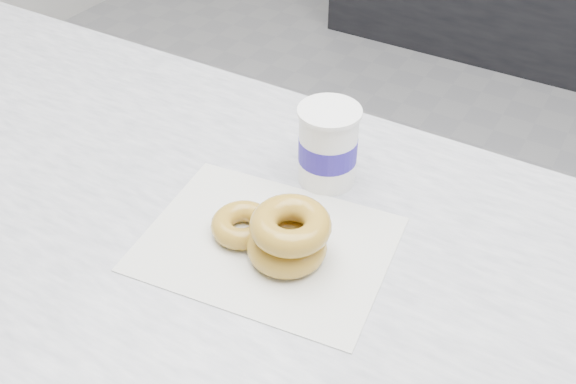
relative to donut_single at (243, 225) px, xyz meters
name	(u,v)px	position (x,y,z in m)	size (l,w,h in m)	color
ground	(411,355)	(0.13, 0.60, -0.92)	(5.00, 5.00, 0.00)	gray
wax_paper	(267,244)	(0.04, 0.00, -0.02)	(0.34, 0.26, 0.00)	silver
donut_single	(243,225)	(0.00, 0.00, 0.00)	(0.09, 0.09, 0.03)	#B88F32
donut_stack	(289,236)	(0.08, -0.01, 0.02)	(0.15, 0.15, 0.08)	#B88F32
coffee_cup	(328,145)	(0.04, 0.17, 0.05)	(0.11, 0.11, 0.13)	white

